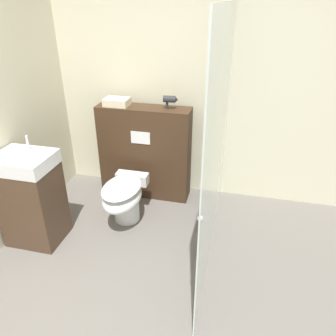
{
  "coord_description": "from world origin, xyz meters",
  "views": [
    {
      "loc": [
        0.62,
        -1.43,
        2.19
      ],
      "look_at": [
        -0.04,
        1.27,
        0.72
      ],
      "focal_mm": 35.0,
      "sensor_mm": 36.0,
      "label": 1
    }
  ],
  "objects": [
    {
      "name": "hair_drier",
      "position": [
        -0.16,
        1.9,
        1.2
      ],
      "size": [
        0.16,
        0.07,
        0.14
      ],
      "color": "#2D2D33",
      "rests_on": "partition_panel"
    },
    {
      "name": "toilet",
      "position": [
        -0.51,
        1.27,
        0.3
      ],
      "size": [
        0.38,
        0.67,
        0.48
      ],
      "color": "white",
      "rests_on": "ground_plane"
    },
    {
      "name": "shower_glass",
      "position": [
        0.44,
        1.1,
        1.08
      ],
      "size": [
        0.04,
        2.03,
        2.16
      ],
      "color": "silver",
      "rests_on": "ground_plane"
    },
    {
      "name": "folded_towel",
      "position": [
        -0.77,
        1.88,
        1.14
      ],
      "size": [
        0.27,
        0.19,
        0.08
      ],
      "color": "beige",
      "rests_on": "partition_panel"
    },
    {
      "name": "ground_plane",
      "position": [
        0.0,
        0.0,
        0.0
      ],
      "size": [
        12.0,
        12.0,
        0.0
      ],
      "primitive_type": "plane",
      "color": "slate"
    },
    {
      "name": "sink_vanity",
      "position": [
        -1.27,
        0.81,
        0.47
      ],
      "size": [
        0.52,
        0.43,
        1.07
      ],
      "color": "#473323",
      "rests_on": "ground_plane"
    },
    {
      "name": "partition_panel",
      "position": [
        -0.47,
        1.9,
        0.55
      ],
      "size": [
        1.06,
        0.29,
        1.1
      ],
      "color": "#3D2819",
      "rests_on": "ground_plane"
    },
    {
      "name": "wall_back",
      "position": [
        0.0,
        2.15,
        1.25
      ],
      "size": [
        8.0,
        0.06,
        2.5
      ],
      "color": "beige",
      "rests_on": "ground_plane"
    }
  ]
}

